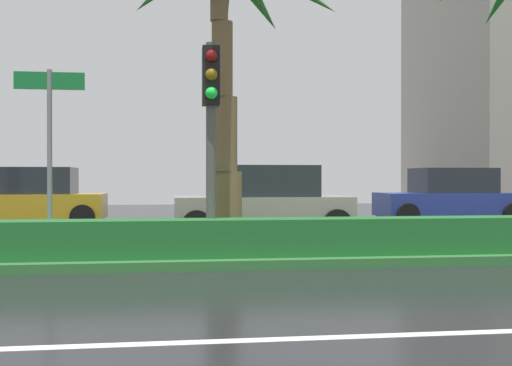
# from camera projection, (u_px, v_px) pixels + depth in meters

# --- Properties ---
(ground_plane) EXTENTS (90.00, 42.00, 0.10)m
(ground_plane) POSITION_uv_depth(u_px,v_px,m) (56.00, 254.00, 11.88)
(ground_plane) COLOR black
(median_strip) EXTENTS (85.50, 4.00, 0.15)m
(median_strip) POSITION_uv_depth(u_px,v_px,m) (45.00, 253.00, 10.88)
(median_strip) COLOR #2D6B33
(median_strip) RESTS_ON ground_plane
(median_hedge) EXTENTS (76.50, 0.70, 0.60)m
(median_hedge) POSITION_uv_depth(u_px,v_px,m) (26.00, 240.00, 9.49)
(median_hedge) COLOR #1E6028
(median_hedge) RESTS_ON median_strip
(traffic_signal_median_right) EXTENTS (0.28, 0.43, 3.48)m
(traffic_signal_median_right) POSITION_uv_depth(u_px,v_px,m) (211.00, 109.00, 10.08)
(traffic_signal_median_right) COLOR #4C4C47
(traffic_signal_median_right) RESTS_ON median_strip
(street_name_sign) EXTENTS (1.10, 0.08, 3.00)m
(street_name_sign) POSITION_uv_depth(u_px,v_px,m) (50.00, 136.00, 9.87)
(street_name_sign) COLOR slate
(street_name_sign) RESTS_ON median_strip
(car_in_traffic_second) EXTENTS (4.30, 2.02, 1.72)m
(car_in_traffic_second) POSITION_uv_depth(u_px,v_px,m) (30.00, 199.00, 17.64)
(car_in_traffic_second) COLOR #B28C1E
(car_in_traffic_second) RESTS_ON ground_plane
(car_in_traffic_third) EXTENTS (4.30, 2.02, 1.72)m
(car_in_traffic_third) POSITION_uv_depth(u_px,v_px,m) (264.00, 202.00, 15.16)
(car_in_traffic_third) COLOR gray
(car_in_traffic_third) RESTS_ON ground_plane
(car_in_traffic_fourth) EXTENTS (4.30, 2.02, 1.72)m
(car_in_traffic_fourth) POSITION_uv_depth(u_px,v_px,m) (449.00, 197.00, 19.04)
(car_in_traffic_fourth) COLOR navy
(car_in_traffic_fourth) RESTS_ON ground_plane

